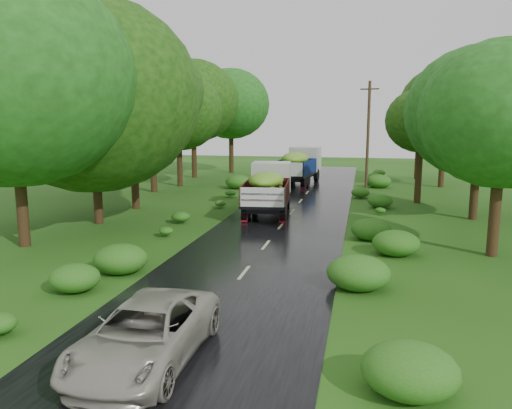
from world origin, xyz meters
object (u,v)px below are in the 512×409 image
(utility_pole, at_px, (368,134))
(truck_far, at_px, (299,164))
(car, at_px, (146,333))
(truck_near, at_px, (269,186))

(utility_pole, bearing_deg, truck_far, 177.38)
(car, bearing_deg, truck_near, 92.48)
(truck_far, height_order, utility_pole, utility_pole)
(truck_far, xyz_separation_m, car, (0.68, -31.98, -1.00))
(truck_far, distance_m, utility_pole, 6.28)
(truck_far, bearing_deg, truck_near, -83.81)
(truck_near, bearing_deg, truck_far, 84.16)
(car, bearing_deg, utility_pole, 81.19)
(truck_near, distance_m, truck_far, 13.68)
(car, xyz_separation_m, utility_pole, (4.83, 30.41, 3.57))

